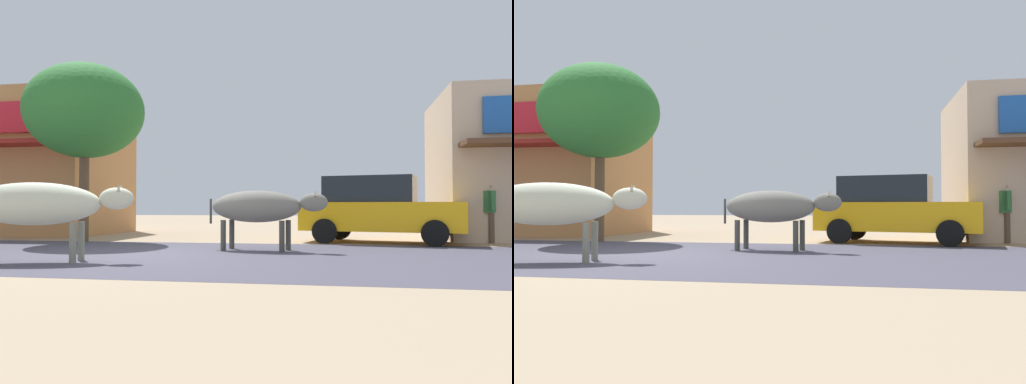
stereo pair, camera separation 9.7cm
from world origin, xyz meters
TOP-DOWN VIEW (x-y plane):
  - ground at (0.00, 0.00)m, footprint 80.00×80.00m
  - asphalt_road at (0.00, 0.00)m, footprint 72.00×6.15m
  - roadside_tree at (-2.61, 2.96)m, footprint 3.01×3.01m
  - parked_hatchback_car at (4.78, 3.93)m, footprint 4.14×2.45m
  - cow_near_brown at (-0.95, -1.48)m, footprint 2.71×1.18m
  - cow_far_dark at (2.22, 1.22)m, footprint 2.50×0.96m
  - pedestrian_by_shop at (7.45, 4.21)m, footprint 0.47×0.61m

SIDE VIEW (x-z plane):
  - ground at x=0.00m, z-range 0.00..0.00m
  - asphalt_road at x=0.00m, z-range 0.00..0.00m
  - parked_hatchback_car at x=4.78m, z-range 0.02..1.66m
  - pedestrian_by_shop at x=7.45m, z-range 0.12..1.60m
  - cow_far_dark at x=2.22m, z-range 0.27..1.49m
  - cow_near_brown at x=-0.95m, z-range 0.28..1.57m
  - roadside_tree at x=-2.61m, z-range 1.06..5.61m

